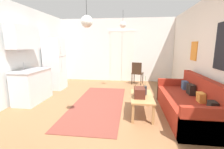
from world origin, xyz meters
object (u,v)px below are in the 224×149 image
(couch, at_px, (189,104))
(handbag, at_px, (139,92))
(refrigerator, at_px, (55,64))
(pendant_lamp_near, at_px, (87,21))
(accent_chair, at_px, (137,72))
(pendant_lamp_far, at_px, (123,25))
(coffee_table, at_px, (142,98))
(bamboo_vase, at_px, (145,90))

(couch, xyz_separation_m, handbag, (-1.09, -0.13, 0.26))
(refrigerator, relative_size, pendant_lamp_near, 2.22)
(handbag, height_order, accent_chair, accent_chair)
(pendant_lamp_far, bearing_deg, couch, -49.13)
(coffee_table, relative_size, pendant_lamp_near, 1.26)
(coffee_table, relative_size, handbag, 3.04)
(bamboo_vase, xyz_separation_m, pendant_lamp_near, (-1.10, -0.70, 1.41))
(pendant_lamp_near, distance_m, pendant_lamp_far, 2.53)
(bamboo_vase, distance_m, refrigerator, 3.45)
(coffee_table, bearing_deg, couch, 0.95)
(refrigerator, bearing_deg, coffee_table, -31.02)
(refrigerator, bearing_deg, bamboo_vase, -29.61)
(handbag, bearing_deg, coffee_table, 60.17)
(handbag, xyz_separation_m, accent_chair, (0.05, 2.85, -0.04))
(accent_chair, bearing_deg, handbag, 104.66)
(coffee_table, bearing_deg, pendant_lamp_far, 106.68)
(couch, bearing_deg, pendant_lamp_far, 130.87)
(bamboo_vase, distance_m, pendant_lamp_far, 2.50)
(coffee_table, distance_m, pendant_lamp_far, 2.64)
(couch, relative_size, pendant_lamp_far, 3.82)
(pendant_lamp_near, bearing_deg, coffee_table, 31.68)
(handbag, xyz_separation_m, pendant_lamp_near, (-0.97, -0.53, 1.41))
(pendant_lamp_far, bearing_deg, bamboo_vase, -70.88)
(couch, bearing_deg, handbag, -173.19)
(bamboo_vase, distance_m, pendant_lamp_near, 1.92)
(refrigerator, xyz_separation_m, accent_chair, (2.90, 0.98, -0.40))
(bamboo_vase, bearing_deg, coffee_table, -137.95)
(accent_chair, bearing_deg, refrigerator, 34.44)
(couch, height_order, refrigerator, refrigerator)
(couch, relative_size, coffee_table, 2.10)
(pendant_lamp_near, relative_size, pendant_lamp_far, 1.44)
(couch, relative_size, handbag, 6.37)
(coffee_table, distance_m, bamboo_vase, 0.19)
(handbag, distance_m, refrigerator, 3.43)
(couch, relative_size, bamboo_vase, 4.99)
(couch, height_order, pendant_lamp_near, pendant_lamp_near)
(bamboo_vase, relative_size, accent_chair, 0.48)
(handbag, relative_size, accent_chair, 0.38)
(coffee_table, bearing_deg, handbag, -119.83)
(couch, distance_m, coffee_table, 1.03)
(couch, height_order, accent_chair, accent_chair)
(refrigerator, relative_size, pendant_lamp_far, 3.21)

